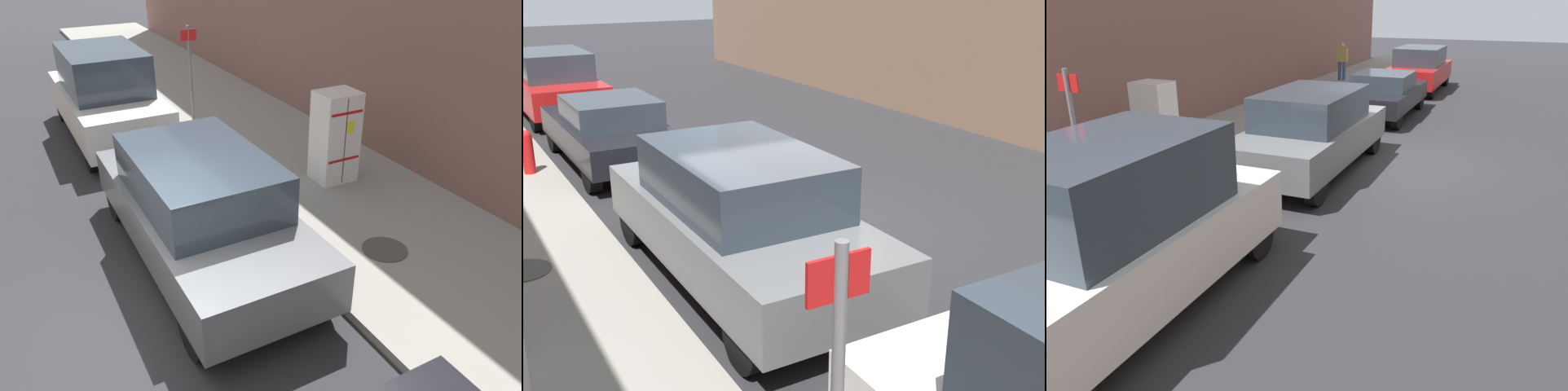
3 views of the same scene
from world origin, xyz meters
TOP-DOWN VIEW (x-y plane):
  - ground_plane at (0.00, 0.00)m, footprint 80.00×80.00m
  - manhole_cover at (-3.85, 0.05)m, footprint 0.70×0.70m
  - fire_hydrant at (-3.02, 4.48)m, footprint 0.22×0.22m
  - parked_suv_gray at (-1.37, -1.30)m, footprint 1.97×4.89m
  - parked_sedan_dark at (-1.37, 4.72)m, footprint 1.87×4.43m
  - parked_suv_red at (-1.37, 10.18)m, footprint 1.93×4.59m

SIDE VIEW (x-z plane):
  - ground_plane at x=0.00m, z-range 0.00..0.00m
  - manhole_cover at x=-3.85m, z-range 0.14..0.15m
  - fire_hydrant at x=-3.02m, z-range 0.15..0.98m
  - parked_sedan_dark at x=-1.37m, z-range 0.03..1.44m
  - parked_suv_red at x=-1.37m, z-range 0.02..1.77m
  - parked_suv_gray at x=-1.37m, z-range 0.03..1.79m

